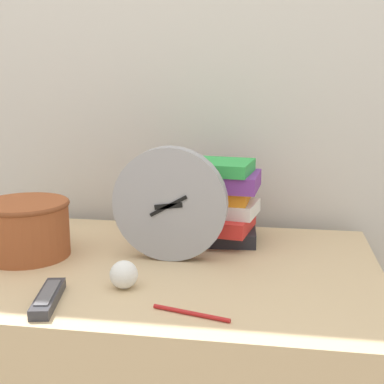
# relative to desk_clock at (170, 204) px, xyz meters

# --- Properties ---
(wall_back) EXTENTS (6.00, 0.04, 2.40)m
(wall_back) POSITION_rel_desk_clock_xyz_m (-0.05, 0.37, 0.35)
(wall_back) COLOR beige
(wall_back) RESTS_ON ground_plane
(desk_clock) EXTENTS (0.26, 0.04, 0.26)m
(desk_clock) POSITION_rel_desk_clock_xyz_m (0.00, 0.00, 0.00)
(desk_clock) COLOR #99999E
(desk_clock) RESTS_ON desk
(book_stack) EXTENTS (0.23, 0.19, 0.21)m
(book_stack) POSITION_rel_desk_clock_xyz_m (0.08, 0.16, -0.03)
(book_stack) COLOR #232328
(book_stack) RESTS_ON desk
(basket) EXTENTS (0.21, 0.21, 0.13)m
(basket) POSITION_rel_desk_clock_xyz_m (-0.34, -0.03, -0.06)
(basket) COLOR #994C28
(basket) RESTS_ON desk
(tv_remote) EXTENTS (0.07, 0.16, 0.02)m
(tv_remote) POSITION_rel_desk_clock_xyz_m (-0.18, -0.28, -0.12)
(tv_remote) COLOR #333338
(tv_remote) RESTS_ON desk
(crumpled_paper_ball) EXTENTS (0.06, 0.06, 0.06)m
(crumpled_paper_ball) POSITION_rel_desk_clock_xyz_m (-0.06, -0.18, -0.10)
(crumpled_paper_ball) COLOR white
(crumpled_paper_ball) RESTS_ON desk
(pen) EXTENTS (0.15, 0.05, 0.01)m
(pen) POSITION_rel_desk_clock_xyz_m (0.10, -0.28, -0.13)
(pen) COLOR #B21E1E
(pen) RESTS_ON desk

